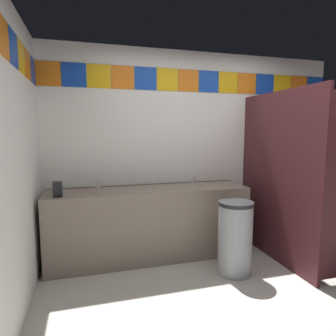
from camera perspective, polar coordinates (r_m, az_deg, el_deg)
name	(u,v)px	position (r m, az deg, el deg)	size (l,w,h in m)	color
ground_plane	(264,309)	(2.88, 18.23, -24.77)	(8.52, 8.52, 0.00)	#B2ADA3
wall_back	(197,150)	(3.89, 5.63, 3.60)	(3.87, 0.09, 2.51)	white
vanity_counter	(150,222)	(3.54, -3.63, -10.58)	(2.34, 0.57, 0.84)	gray
faucet_left	(98,185)	(3.44, -13.59, -3.33)	(0.04, 0.10, 0.14)	silver
faucet_right	(193,181)	(3.67, 4.99, -2.49)	(0.04, 0.10, 0.14)	silver
soap_dispenser	(58,189)	(3.20, -20.83, -3.93)	(0.09, 0.09, 0.16)	black
stall_divider	(304,180)	(3.50, 25.15, -2.17)	(0.92, 1.43, 1.96)	#471E23
toilet	(293,223)	(4.24, 23.38, -9.89)	(0.39, 0.49, 0.74)	white
trash_bin	(235,238)	(3.24, 13.01, -13.17)	(0.36, 0.36, 0.78)	#999EA3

